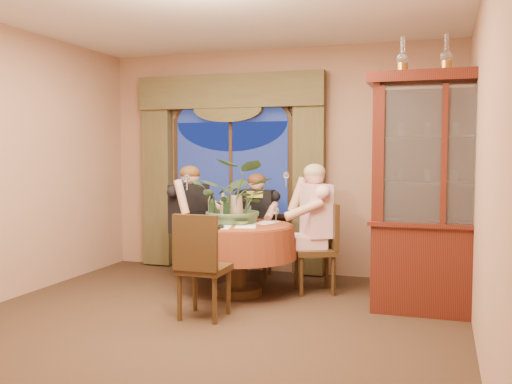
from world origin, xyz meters
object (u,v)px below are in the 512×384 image
(chair_back_right, at_px, (254,238))
(person_back, at_px, (189,224))
(centerpiece_plant, at_px, (237,169))
(dining_table, at_px, (238,259))
(china_cabinet, at_px, (443,194))
(stoneware_vase, at_px, (237,209))
(person_pink, at_px, (316,227))
(person_scarf, at_px, (257,226))
(olive_bowl, at_px, (241,223))
(oil_lamp_right, at_px, (493,51))
(chair_right, at_px, (315,248))
(wine_bottle_2, at_px, (223,208))
(oil_lamp_center, at_px, (446,53))
(wine_bottle_1, at_px, (226,209))
(chair_front_left, at_px, (204,266))
(wine_bottle_3, at_px, (211,207))
(chair_back, at_px, (198,239))
(wine_bottle_0, at_px, (212,209))
(oil_lamp_left, at_px, (402,55))

(chair_back_right, height_order, person_back, person_back)
(chair_back_right, distance_m, centerpiece_plant, 1.11)
(dining_table, distance_m, centerpiece_plant, 0.97)
(china_cabinet, relative_size, stoneware_vase, 7.60)
(person_pink, distance_m, stoneware_vase, 0.89)
(person_scarf, xyz_separation_m, olive_bowl, (0.10, -0.86, 0.14))
(china_cabinet, distance_m, oil_lamp_right, 1.35)
(chair_right, xyz_separation_m, person_pink, (-0.01, 0.10, 0.22))
(dining_table, xyz_separation_m, oil_lamp_right, (2.46, -0.08, 2.05))
(wine_bottle_2, bearing_deg, olive_bowl, -23.85)
(oil_lamp_center, xyz_separation_m, wine_bottle_1, (-2.18, 0.04, -1.51))
(oil_lamp_center, height_order, oil_lamp_right, same)
(china_cabinet, xyz_separation_m, chair_right, (-1.30, 0.40, -0.65))
(chair_front_left, bearing_deg, person_back, 120.30)
(chair_right, bearing_deg, oil_lamp_right, -126.34)
(wine_bottle_1, distance_m, wine_bottle_2, 0.11)
(chair_front_left, distance_m, olive_bowl, 0.90)
(dining_table, bearing_deg, stoneware_vase, 117.04)
(stoneware_vase, xyz_separation_m, wine_bottle_3, (-0.28, -0.03, 0.02))
(wine_bottle_1, xyz_separation_m, wine_bottle_3, (-0.22, 0.12, 0.00))
(wine_bottle_2, relative_size, wine_bottle_3, 1.00)
(chair_right, bearing_deg, chair_back_right, 36.26)
(chair_back_right, distance_m, chair_back, 0.67)
(china_cabinet, distance_m, wine_bottle_1, 2.19)
(centerpiece_plant, relative_size, wine_bottle_3, 3.00)
(chair_back, distance_m, chair_front_left, 1.62)
(centerpiece_plant, bearing_deg, chair_right, 12.50)
(person_back, height_order, centerpiece_plant, centerpiece_plant)
(chair_front_left, bearing_deg, dining_table, 90.00)
(wine_bottle_0, bearing_deg, wine_bottle_3, 115.09)
(olive_bowl, distance_m, wine_bottle_3, 0.44)
(chair_right, height_order, olive_bowl, chair_right)
(chair_back, relative_size, stoneware_vase, 3.24)
(person_scarf, distance_m, olive_bowl, 0.88)
(olive_bowl, bearing_deg, wine_bottle_1, 172.26)
(chair_right, relative_size, chair_front_left, 1.00)
(chair_right, relative_size, centerpiece_plant, 0.97)
(person_pink, bearing_deg, chair_back_right, 34.85)
(olive_bowl, bearing_deg, oil_lamp_left, -0.62)
(china_cabinet, xyz_separation_m, oil_lamp_center, (-0.00, 0.00, 1.30))
(chair_back, bearing_deg, oil_lamp_left, 112.69)
(person_back, bearing_deg, person_pink, 117.95)
(chair_front_left, bearing_deg, stoneware_vase, 93.25)
(person_pink, xyz_separation_m, person_back, (-1.47, -0.11, -0.01))
(centerpiece_plant, bearing_deg, china_cabinet, -5.92)
(dining_table, xyz_separation_m, oil_lamp_left, (1.67, -0.08, 2.05))
(china_cabinet, xyz_separation_m, person_back, (-2.78, 0.39, -0.44))
(chair_back_right, xyz_separation_m, wine_bottle_3, (-0.24, -0.76, 0.44))
(dining_table, height_order, wine_bottle_1, wine_bottle_1)
(person_scarf, bearing_deg, wine_bottle_2, 76.02)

